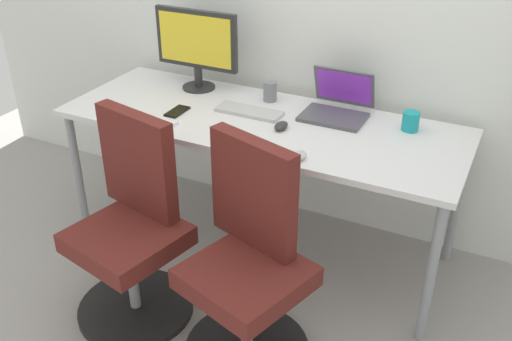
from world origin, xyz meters
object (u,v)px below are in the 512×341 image
at_px(desktop_monitor, 197,44).
at_px(open_laptop, 338,105).
at_px(office_chair_left, 133,229).
at_px(coffee_mug, 411,121).
at_px(office_chair_right, 249,266).

height_order(desktop_monitor, open_laptop, desktop_monitor).
xyz_separation_m(office_chair_left, open_laptop, (0.63, 0.90, 0.38)).
relative_size(office_chair_left, coffee_mug, 10.22).
relative_size(office_chair_left, desktop_monitor, 1.96).
relative_size(desktop_monitor, coffee_mug, 5.22).
height_order(desktop_monitor, coffee_mug, desktop_monitor).
height_order(open_laptop, coffee_mug, open_laptop).
xyz_separation_m(office_chair_left, coffee_mug, (0.99, 0.88, 0.37)).
height_order(office_chair_left, coffee_mug, office_chair_left).
distance_m(office_chair_right, desktop_monitor, 1.32).
bearing_deg(office_chair_left, open_laptop, 55.17).
distance_m(desktop_monitor, coffee_mug, 1.19).
relative_size(office_chair_right, open_laptop, 3.03).
bearing_deg(office_chair_left, office_chair_right, -0.13).
relative_size(office_chair_left, open_laptop, 3.03).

